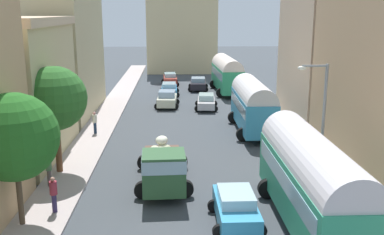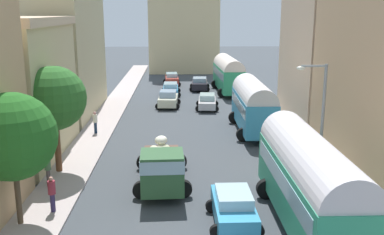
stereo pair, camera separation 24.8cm
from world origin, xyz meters
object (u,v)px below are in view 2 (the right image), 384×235
object	(u,v)px
pedestrian_2	(48,169)
car_5	(200,84)
car_3	(233,208)
streetlamp_near	(319,116)
pedestrian_0	(52,193)
parked_bus_1	(253,104)
car_0	(168,99)
parked_bus_2	(228,73)
car_4	(207,102)
cargo_truck_0	(162,166)
parked_bus_0	(309,178)
car_2	(172,79)
car_1	(171,89)
pedestrian_1	(95,122)

from	to	relation	value
pedestrian_2	car_5	bearing A→B (deg)	72.20
car_3	streetlamp_near	size ratio (longest dim) A/B	0.60
pedestrian_0	pedestrian_2	distance (m)	3.31
parked_bus_1	car_0	bearing A→B (deg)	126.09
car_3	streetlamp_near	world-z (taller)	streetlamp_near
parked_bus_2	pedestrian_2	distance (m)	30.53
car_5	parked_bus_1	bearing A→B (deg)	-80.25
car_4	car_5	size ratio (longest dim) A/B	1.00
car_0	cargo_truck_0	bearing A→B (deg)	-89.75
parked_bus_0	car_4	world-z (taller)	parked_bus_0
pedestrian_0	streetlamp_near	world-z (taller)	streetlamp_near
car_2	car_3	distance (m)	37.69
car_3	pedestrian_2	bearing A→B (deg)	154.76
pedestrian_0	cargo_truck_0	bearing A→B (deg)	30.65
parked_bus_0	pedestrian_0	world-z (taller)	parked_bus_0
car_3	car_5	size ratio (longest dim) A/B	1.00
cargo_truck_0	car_4	size ratio (longest dim) A/B	1.79
parked_bus_0	pedestrian_2	distance (m)	13.35
car_0	car_1	world-z (taller)	car_0
parked_bus_0	car_1	distance (m)	31.66
car_0	car_3	size ratio (longest dim) A/B	0.95
streetlamp_near	parked_bus_1	bearing A→B (deg)	97.62
parked_bus_1	car_4	world-z (taller)	parked_bus_1
pedestrian_2	car_4	bearing A→B (deg)	63.06
car_3	pedestrian_1	xyz separation A→B (m)	(-8.64, 14.65, 0.26)
car_1	streetlamp_near	xyz separation A→B (m)	(8.09, -26.44, 3.17)
car_5	pedestrian_2	size ratio (longest dim) A/B	2.17
car_3	streetlamp_near	distance (m)	7.12
car_2	car_4	xyz separation A→B (m)	(3.56, -14.16, -0.05)
car_1	car_3	xyz separation A→B (m)	(3.21, -30.57, 0.06)
parked_bus_1	car_3	xyz separation A→B (m)	(-3.40, -15.23, -1.45)
pedestrian_0	pedestrian_1	world-z (taller)	pedestrian_0
car_1	car_5	distance (m)	4.73
car_0	car_3	world-z (taller)	car_0
parked_bus_0	car_3	bearing A→B (deg)	172.64
parked_bus_2	cargo_truck_0	distance (m)	28.77
parked_bus_1	pedestrian_2	bearing A→B (deg)	-139.41
parked_bus_0	pedestrian_2	world-z (taller)	parked_bus_0
parked_bus_0	pedestrian_0	distance (m)	11.51
parked_bus_0	pedestrian_0	size ratio (longest dim) A/B	5.39
car_5	pedestrian_2	bearing A→B (deg)	-107.80
parked_bus_1	car_1	distance (m)	16.77
parked_bus_0	cargo_truck_0	xyz separation A→B (m)	(-6.39, 4.57, -1.03)
parked_bus_1	parked_bus_2	distance (m)	16.91
cargo_truck_0	pedestrian_1	xyz separation A→B (m)	(-5.38, 10.49, -0.21)
car_0	pedestrian_2	distance (m)	20.97
parked_bus_2	streetlamp_near	bearing A→B (deg)	-86.92
parked_bus_2	pedestrian_1	size ratio (longest dim) A/B	5.24
parked_bus_1	cargo_truck_0	size ratio (longest dim) A/B	1.19
parked_bus_2	car_5	distance (m)	3.93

